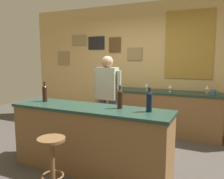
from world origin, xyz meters
TOP-DOWN VIEW (x-y plane):
  - ground_plane at (0.00, 0.00)m, footprint 10.00×10.00m
  - back_wall at (0.01, 2.03)m, footprint 6.00×0.09m
  - bar_counter at (0.00, -0.40)m, footprint 2.28×0.60m
  - side_counter at (0.40, 1.65)m, footprint 2.67×0.56m
  - bartender at (-0.18, 0.53)m, footprint 0.52×0.21m
  - bar_stool at (-0.11, -1.07)m, footprint 0.32×0.32m
  - wine_bottle_a at (-0.82, -0.35)m, footprint 0.07×0.07m
  - wine_bottle_b at (0.41, -0.31)m, footprint 0.07×0.07m
  - wine_bottle_c at (0.82, -0.33)m, footprint 0.07×0.07m
  - wine_glass_a at (-0.82, 1.61)m, footprint 0.07×0.07m
  - wine_glass_b at (-0.45, 1.74)m, footprint 0.07×0.07m
  - wine_glass_c at (0.20, 1.65)m, footprint 0.07×0.07m
  - wine_glass_d at (0.70, 1.62)m, footprint 0.07×0.07m
  - wine_glass_e at (1.39, 1.73)m, footprint 0.07×0.07m
  - coffee_mug at (1.52, 1.57)m, footprint 0.12×0.08m

SIDE VIEW (x-z plane):
  - ground_plane at x=0.00m, z-range 0.00..0.00m
  - side_counter at x=0.40m, z-range 0.00..0.90m
  - bar_stool at x=-0.11m, z-range 0.12..0.80m
  - bar_counter at x=0.00m, z-range 0.00..0.92m
  - bartender at x=-0.18m, z-range 0.13..1.75m
  - coffee_mug at x=1.52m, z-range 0.90..1.00m
  - wine_glass_a at x=-0.82m, z-range 0.93..1.09m
  - wine_glass_b at x=-0.45m, z-range 0.93..1.09m
  - wine_glass_c at x=0.20m, z-range 0.93..1.09m
  - wine_glass_d at x=0.70m, z-range 0.93..1.09m
  - wine_glass_e at x=1.39m, z-range 0.93..1.09m
  - wine_bottle_a at x=-0.82m, z-range 0.90..1.21m
  - wine_bottle_b at x=0.41m, z-range 0.90..1.21m
  - wine_bottle_c at x=0.82m, z-range 0.90..1.21m
  - back_wall at x=0.01m, z-range 0.02..2.82m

